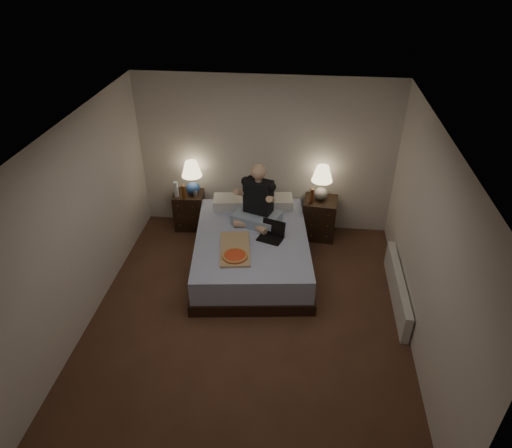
# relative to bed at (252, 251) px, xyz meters

# --- Properties ---
(floor) EXTENTS (4.00, 4.50, 0.00)m
(floor) POSITION_rel_bed_xyz_m (0.08, -1.08, -0.26)
(floor) COLOR brown
(floor) RESTS_ON ground
(ceiling) EXTENTS (4.00, 4.50, 0.00)m
(ceiling) POSITION_rel_bed_xyz_m (0.08, -1.08, 2.24)
(ceiling) COLOR white
(ceiling) RESTS_ON ground
(wall_back) EXTENTS (4.00, 0.00, 2.50)m
(wall_back) POSITION_rel_bed_xyz_m (0.08, 1.17, 0.99)
(wall_back) COLOR silver
(wall_back) RESTS_ON ground
(wall_front) EXTENTS (4.00, 0.00, 2.50)m
(wall_front) POSITION_rel_bed_xyz_m (0.08, -3.33, 0.99)
(wall_front) COLOR silver
(wall_front) RESTS_ON ground
(wall_left) EXTENTS (0.00, 4.50, 2.50)m
(wall_left) POSITION_rel_bed_xyz_m (-1.92, -1.08, 0.99)
(wall_left) COLOR silver
(wall_left) RESTS_ON ground
(wall_right) EXTENTS (0.00, 4.50, 2.50)m
(wall_right) POSITION_rel_bed_xyz_m (2.08, -1.08, 0.99)
(wall_right) COLOR silver
(wall_right) RESTS_ON ground
(bed) EXTENTS (1.84, 2.30, 0.53)m
(bed) POSITION_rel_bed_xyz_m (0.00, 0.00, 0.00)
(bed) COLOR #5A6FB5
(bed) RESTS_ON floor
(nightstand_left) EXTENTS (0.52, 0.47, 0.62)m
(nightstand_left) POSITION_rel_bed_xyz_m (-1.15, 0.96, 0.05)
(nightstand_left) COLOR black
(nightstand_left) RESTS_ON floor
(nightstand_right) EXTENTS (0.55, 0.50, 0.66)m
(nightstand_right) POSITION_rel_bed_xyz_m (0.98, 0.91, 0.07)
(nightstand_right) COLOR black
(nightstand_right) RESTS_ON floor
(lamp_left) EXTENTS (0.40, 0.40, 0.56)m
(lamp_left) POSITION_rel_bed_xyz_m (-1.06, 0.97, 0.64)
(lamp_left) COLOR #274A90
(lamp_left) RESTS_ON nightstand_left
(lamp_right) EXTENTS (0.41, 0.41, 0.56)m
(lamp_right) POSITION_rel_bed_xyz_m (0.97, 0.95, 0.68)
(lamp_right) COLOR gray
(lamp_right) RESTS_ON nightstand_right
(water_bottle) EXTENTS (0.07, 0.07, 0.25)m
(water_bottle) POSITION_rel_bed_xyz_m (-1.31, 0.85, 0.48)
(water_bottle) COLOR silver
(water_bottle) RESTS_ON nightstand_left
(soda_can) EXTENTS (0.07, 0.07, 0.10)m
(soda_can) POSITION_rel_bed_xyz_m (-1.01, 0.89, 0.41)
(soda_can) COLOR #B4B4AF
(soda_can) RESTS_ON nightstand_left
(beer_bottle_left) EXTENTS (0.06, 0.06, 0.23)m
(beer_bottle_left) POSITION_rel_bed_xyz_m (-1.17, 0.79, 0.47)
(beer_bottle_left) COLOR #552A0C
(beer_bottle_left) RESTS_ON nightstand_left
(beer_bottle_right) EXTENTS (0.06, 0.06, 0.23)m
(beer_bottle_right) POSITION_rel_bed_xyz_m (0.83, 0.82, 0.51)
(beer_bottle_right) COLOR #55230C
(beer_bottle_right) RESTS_ON nightstand_right
(person) EXTENTS (0.79, 0.71, 0.93)m
(person) POSITION_rel_bed_xyz_m (0.04, 0.36, 0.73)
(person) COLOR black
(person) RESTS_ON bed
(laptop) EXTENTS (0.41, 0.37, 0.24)m
(laptop) POSITION_rel_bed_xyz_m (0.27, -0.06, 0.38)
(laptop) COLOR black
(laptop) RESTS_ON bed
(pizza_box) EXTENTS (0.51, 0.81, 0.08)m
(pizza_box) POSITION_rel_bed_xyz_m (-0.15, -0.56, 0.30)
(pizza_box) COLOR tan
(pizza_box) RESTS_ON bed
(radiator) EXTENTS (0.10, 1.60, 0.40)m
(radiator) POSITION_rel_bed_xyz_m (2.01, -0.53, -0.06)
(radiator) COLOR silver
(radiator) RESTS_ON floor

